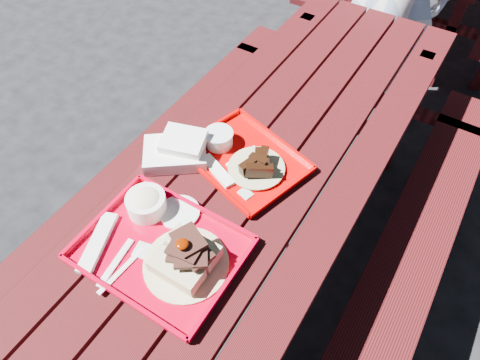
{
  "coord_description": "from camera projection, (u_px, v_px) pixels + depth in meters",
  "views": [
    {
      "loc": [
        0.46,
        -0.88,
        1.88
      ],
      "look_at": [
        0.0,
        -0.15,
        0.82
      ],
      "focal_mm": 32.0,
      "sensor_mm": 36.0,
      "label": 1
    }
  ],
  "objects": [
    {
      "name": "white_cloth",
      "position": [
        178.0,
        150.0,
        1.5
      ],
      "size": [
        0.27,
        0.26,
        0.09
      ],
      "color": "white",
      "rests_on": "picnic_table_near"
    },
    {
      "name": "picnic_table_near",
      "position": [
        261.0,
        197.0,
        1.65
      ],
      "size": [
        1.41,
        2.4,
        0.75
      ],
      "color": "#430C10",
      "rests_on": "ground"
    },
    {
      "name": "far_tray",
      "position": [
        242.0,
        157.0,
        1.5
      ],
      "size": [
        0.47,
        0.41,
        0.07
      ],
      "color": "#CF0102",
      "rests_on": "picnic_table_near"
    },
    {
      "name": "ground",
      "position": [
        256.0,
        266.0,
        2.08
      ],
      "size": [
        60.0,
        60.0,
        0.0
      ],
      "primitive_type": "plane",
      "color": "black",
      "rests_on": "ground"
    },
    {
      "name": "near_tray",
      "position": [
        164.0,
        240.0,
        1.27
      ],
      "size": [
        0.47,
        0.4,
        0.15
      ],
      "color": "#BC001E",
      "rests_on": "picnic_table_near"
    }
  ]
}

